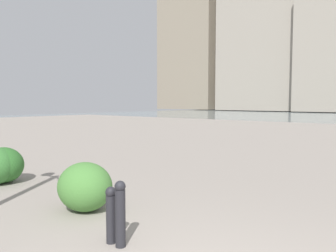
% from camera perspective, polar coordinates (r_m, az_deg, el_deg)
% --- Properties ---
extents(building_annex, '(17.10, 11.02, 40.58)m').
position_cam_1_polar(building_annex, '(75.62, 16.25, 17.36)').
color(building_annex, '#9E9384').
rests_on(building_annex, ground).
extents(building_highrise, '(15.26, 11.95, 30.29)m').
position_cam_1_polar(building_highrise, '(86.06, 4.74, 13.07)').
color(building_highrise, gray).
rests_on(building_highrise, ground).
extents(bollard_near, '(0.13, 0.13, 0.78)m').
position_cam_1_polar(bollard_near, '(4.04, -8.12, -14.37)').
color(bollard_near, '#232328').
rests_on(bollard_near, ground).
extents(bollard_mid, '(0.13, 0.13, 0.68)m').
position_cam_1_polar(bollard_mid, '(4.18, -9.68, -14.48)').
color(bollard_mid, '#232328').
rests_on(bollard_mid, ground).
extents(shrub_wide, '(0.88, 0.79, 0.74)m').
position_cam_1_polar(shrub_wide, '(7.84, -26.22, -5.99)').
color(shrub_wide, '#2D6628').
rests_on(shrub_wide, ground).
extents(shrub_tall, '(0.89, 0.80, 0.76)m').
position_cam_1_polar(shrub_tall, '(5.42, -13.95, -9.99)').
color(shrub_tall, '#477F38').
rests_on(shrub_tall, ground).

